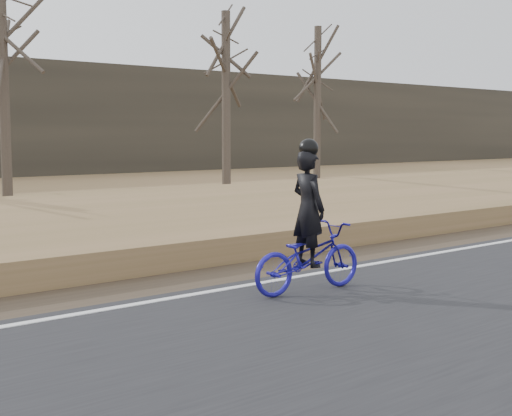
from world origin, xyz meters
TOP-DOWN VIEW (x-y plane):
  - ground at (0.00, 0.00)m, footprint 120.00×120.00m
  - road at (0.00, -2.50)m, footprint 120.00×6.00m
  - edge_line at (0.00, 0.20)m, footprint 120.00×0.12m
  - shoulder at (0.00, 1.20)m, footprint 120.00×1.60m
  - embankment at (0.00, 4.20)m, footprint 120.00×5.00m
  - ballast at (0.00, 8.00)m, footprint 120.00×3.00m
  - railroad at (0.00, 8.00)m, footprint 120.00×2.40m
  - cyclist at (0.68, -0.60)m, footprint 1.79×0.71m
  - bare_tree_center at (3.10, 17.29)m, footprint 0.36×0.36m
  - bare_tree_right at (11.05, 15.14)m, footprint 0.36×0.36m
  - bare_tree_far_right at (18.77, 18.03)m, footprint 0.36×0.36m

SIDE VIEW (x-z plane):
  - ground at x=0.00m, z-range 0.00..0.00m
  - shoulder at x=0.00m, z-range 0.00..0.04m
  - road at x=0.00m, z-range 0.00..0.06m
  - edge_line at x=0.00m, z-range 0.06..0.07m
  - embankment at x=0.00m, z-range 0.00..0.44m
  - ballast at x=0.00m, z-range 0.00..0.45m
  - railroad at x=0.00m, z-range 0.38..0.67m
  - cyclist at x=0.68m, z-range -0.32..1.73m
  - bare_tree_right at x=11.05m, z-range 0.00..6.91m
  - bare_tree_far_right at x=18.77m, z-range 0.00..7.39m
  - bare_tree_center at x=3.10m, z-range 0.00..9.46m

